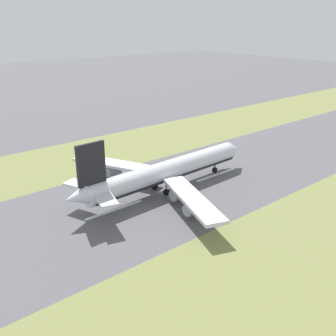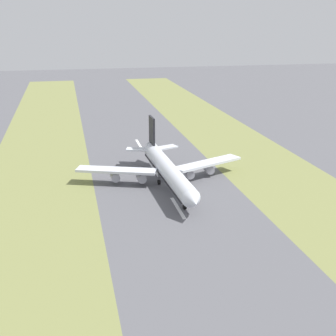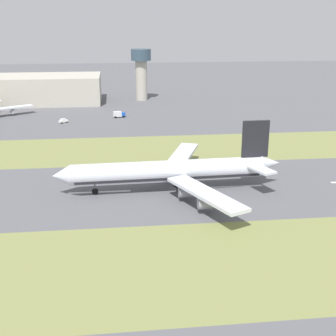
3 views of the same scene
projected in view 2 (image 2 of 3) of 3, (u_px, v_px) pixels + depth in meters
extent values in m
plane|color=#56565B|center=(163.00, 184.00, 170.39)|extent=(800.00, 800.00, 0.00)
cube|color=olive|center=(278.00, 176.00, 179.51)|extent=(40.00, 600.00, 0.01)
cube|color=olive|center=(36.00, 194.00, 161.28)|extent=(40.00, 600.00, 0.01)
cube|color=silver|center=(139.00, 144.00, 223.69)|extent=(1.20, 18.00, 0.01)
cube|color=silver|center=(155.00, 170.00, 186.53)|extent=(1.20, 18.00, 0.01)
cube|color=silver|center=(178.00, 208.00, 149.36)|extent=(1.20, 18.00, 0.01)
cylinder|color=silver|center=(168.00, 170.00, 166.25)|extent=(8.07, 56.18, 6.00)
cone|color=silver|center=(194.00, 201.00, 138.16)|extent=(6.06, 5.21, 5.88)
cone|color=silver|center=(149.00, 146.00, 194.55)|extent=(5.32, 6.18, 5.10)
cube|color=black|center=(168.00, 175.00, 166.76)|extent=(7.68, 53.93, 0.70)
cube|color=silver|center=(208.00, 163.00, 177.32)|extent=(28.92, 17.33, 0.90)
cube|color=silver|center=(116.00, 170.00, 169.04)|extent=(29.31, 15.50, 0.90)
cylinder|color=#93939E|center=(189.00, 174.00, 173.10)|extent=(3.38, 4.92, 3.20)
cylinder|color=#93939E|center=(209.00, 169.00, 178.46)|extent=(3.38, 4.92, 3.20)
cylinder|color=#93939E|center=(141.00, 178.00, 168.84)|extent=(3.38, 4.92, 3.20)
cylinder|color=#93939E|center=(115.00, 176.00, 169.93)|extent=(3.38, 4.92, 3.20)
cube|color=black|center=(152.00, 130.00, 187.56)|extent=(1.10, 8.02, 11.00)
cube|color=silver|center=(165.00, 147.00, 191.19)|extent=(10.90, 7.57, 0.60)
cube|color=silver|center=(139.00, 149.00, 188.58)|extent=(10.82, 6.97, 0.60)
cylinder|color=#59595E|center=(185.00, 202.00, 147.80)|extent=(0.50, 0.50, 3.20)
cylinder|color=black|center=(185.00, 206.00, 148.30)|extent=(0.97, 1.83, 1.80)
cylinder|color=#59595E|center=(173.00, 177.00, 170.78)|extent=(0.50, 0.50, 3.20)
cylinder|color=black|center=(173.00, 181.00, 171.27)|extent=(0.97, 1.83, 1.80)
cylinder|color=#59595E|center=(159.00, 178.00, 169.54)|extent=(0.50, 0.50, 3.20)
cylinder|color=black|center=(159.00, 182.00, 170.04)|extent=(0.97, 1.83, 1.80)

